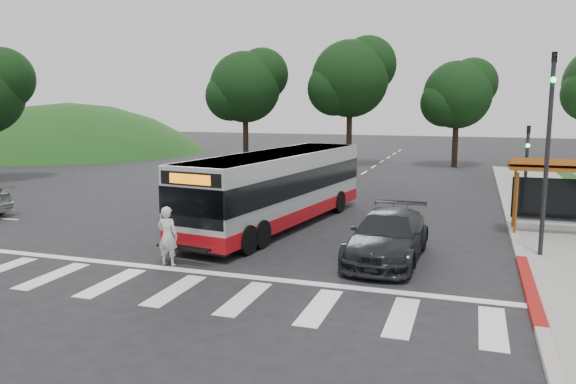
% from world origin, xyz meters
% --- Properties ---
extents(ground, '(140.00, 140.00, 0.00)m').
position_xyz_m(ground, '(0.00, 0.00, 0.00)').
color(ground, black).
rests_on(ground, ground).
extents(sidewalk_east, '(4.00, 40.00, 0.12)m').
position_xyz_m(sidewalk_east, '(11.00, 8.00, 0.06)').
color(sidewalk_east, gray).
rests_on(sidewalk_east, ground).
extents(curb_east, '(0.30, 40.00, 0.15)m').
position_xyz_m(curb_east, '(9.00, 8.00, 0.07)').
color(curb_east, '#9E9991').
rests_on(curb_east, ground).
extents(curb_east_red, '(0.32, 6.00, 0.15)m').
position_xyz_m(curb_east_red, '(9.00, -2.00, 0.08)').
color(curb_east_red, maroon).
rests_on(curb_east_red, ground).
extents(hillside_nw, '(44.00, 44.00, 10.00)m').
position_xyz_m(hillside_nw, '(-32.00, 30.00, 0.00)').
color(hillside_nw, '#163C13').
rests_on(hillside_nw, ground).
extents(crosswalk_ladder, '(18.00, 2.60, 0.01)m').
position_xyz_m(crosswalk_ladder, '(0.00, -5.00, 0.01)').
color(crosswalk_ladder, silver).
rests_on(crosswalk_ladder, ground).
extents(bus_shelter, '(4.20, 1.60, 2.86)m').
position_xyz_m(bus_shelter, '(10.80, 5.10, 2.35)').
color(bus_shelter, '#9C521A').
rests_on(bus_shelter, sidewalk_east).
extents(traffic_signal_ne_tall, '(0.18, 0.37, 6.50)m').
position_xyz_m(traffic_signal_ne_tall, '(9.60, 1.49, 3.88)').
color(traffic_signal_ne_tall, black).
rests_on(traffic_signal_ne_tall, ground).
extents(traffic_signal_ne_short, '(0.18, 0.37, 4.00)m').
position_xyz_m(traffic_signal_ne_short, '(9.60, 8.49, 2.48)').
color(traffic_signal_ne_short, black).
rests_on(traffic_signal_ne_short, ground).
extents(tree_north_a, '(6.60, 6.15, 10.17)m').
position_xyz_m(tree_north_a, '(-1.92, 26.07, 6.92)').
color(tree_north_a, black).
rests_on(tree_north_a, ground).
extents(tree_north_b, '(5.72, 5.33, 8.43)m').
position_xyz_m(tree_north_b, '(6.07, 28.06, 5.66)').
color(tree_north_b, black).
rests_on(tree_north_b, ground).
extents(tree_north_c, '(6.16, 5.74, 9.30)m').
position_xyz_m(tree_north_c, '(-9.92, 24.06, 6.29)').
color(tree_north_c, black).
rests_on(tree_north_c, ground).
extents(transit_bus, '(4.20, 11.79, 2.98)m').
position_xyz_m(transit_bus, '(-0.05, 3.44, 1.49)').
color(transit_bus, '#BBBEC1').
rests_on(transit_bus, ground).
extents(pedestrian, '(0.70, 0.47, 1.85)m').
position_xyz_m(pedestrian, '(-1.37, -2.98, 0.93)').
color(pedestrian, silver).
rests_on(pedestrian, ground).
extents(dark_sedan, '(2.34, 5.39, 1.54)m').
position_xyz_m(dark_sedan, '(4.94, -0.20, 0.77)').
color(dark_sedan, black).
rests_on(dark_sedan, ground).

